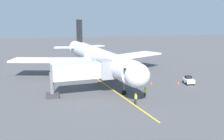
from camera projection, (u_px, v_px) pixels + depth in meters
ground_plane at (98, 78)px, 55.69m from camera, size 220.00×220.00×0.00m
apron_lead_in_line at (105, 84)px, 50.67m from camera, size 4.71×39.78×0.01m
airplane at (98, 58)px, 55.86m from camera, size 34.59×40.34×11.50m
jet_bridge at (87, 71)px, 43.70m from camera, size 11.51×4.04×5.40m
ground_crew_marshaller at (145, 92)px, 41.91m from camera, size 0.38×0.47×1.71m
ground_crew_wing_walker at (136, 99)px, 38.74m from camera, size 0.29×0.42×1.71m
tug_near_nose at (189, 80)px, 50.58m from camera, size 1.84×2.48×1.50m
safety_cone_nose_left at (178, 83)px, 50.63m from camera, size 0.32×0.32×0.55m
safety_cone_nose_right at (190, 81)px, 51.70m from camera, size 0.32×0.32×0.55m
safety_cone_wing_port at (151, 83)px, 50.51m from camera, size 0.32×0.32×0.55m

